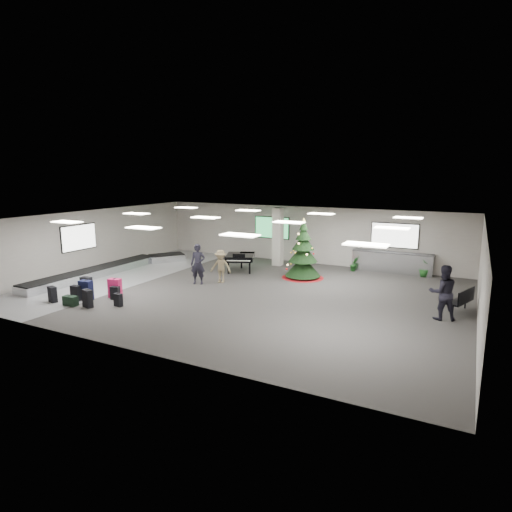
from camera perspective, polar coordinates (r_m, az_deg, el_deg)
The scene contains 21 objects.
ground at distance 18.68m, azimuth -1.42°, elevation -4.76°, with size 18.00×18.00×0.00m, color #363231.
room_envelope at distance 18.94m, azimuth -1.49°, elevation 2.68°, with size 18.02×14.02×3.21m.
baggage_carousel at distance 23.25m, azimuth -18.75°, elevation -1.64°, with size 2.28×9.71×0.43m.
service_counter at distance 23.16m, azimuth 17.66°, elevation -0.78°, with size 4.05×0.65×1.08m.
suitcase_0 at distance 18.80m, azimuth -22.89°, elevation -4.57°, with size 0.41×0.23×0.64m.
suitcase_1 at distance 17.71m, azimuth -21.55°, elevation -5.29°, with size 0.49×0.34×0.71m.
pink_suitcase at distance 18.63m, azimuth -18.29°, elevation -4.10°, with size 0.56×0.39×0.82m.
suitcase_3 at distance 18.41m, azimuth -18.27°, elevation -4.70°, with size 0.40×0.28×0.56m.
navy_suitcase at distance 18.72m, azimuth -21.72°, elevation -4.26°, with size 0.55×0.36×0.82m.
suitcase_5 at distance 18.95m, azimuth -25.50°, elevation -4.64°, with size 0.47×0.35×0.65m.
green_duffel at distance 18.22m, azimuth -23.50°, elevation -5.49°, with size 0.59×0.32×0.40m.
suitcase_7 at distance 17.46m, azimuth -17.90°, elevation -5.59°, with size 0.37×0.23×0.52m.
suitcase_8 at distance 19.80m, azimuth -21.68°, elevation -3.61°, with size 0.48×0.30×0.71m.
christmas_tree at distance 21.00m, azimuth 6.28°, elevation -0.21°, with size 2.07×2.07×2.95m.
grand_piano at distance 22.34m, azimuth -2.14°, elevation -0.18°, with size 1.98×2.21×1.04m.
bench at distance 17.63m, azimuth 25.85°, elevation -5.17°, with size 0.94×1.48×0.89m.
traveler_a at distance 19.90m, azimuth -7.75°, elevation -1.09°, with size 0.68×0.45×1.88m, color black.
traveler_b at distance 20.05m, azimuth -4.72°, elevation -1.39°, with size 1.01×0.58×1.56m, color #837151.
traveler_bench at distance 16.34m, azimuth 23.66°, elevation -4.48°, with size 0.95×0.74×1.96m, color black.
potted_plant_left at distance 23.01m, azimuth 12.92°, elevation -1.06°, with size 0.41×0.33×0.74m, color #16441E.
potted_plant_right at distance 22.79m, azimuth 21.50°, elevation -1.48°, with size 0.50×0.50×0.89m, color #16441E.
Camera 1 is at (8.62, -15.77, 5.10)m, focal length 30.00 mm.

